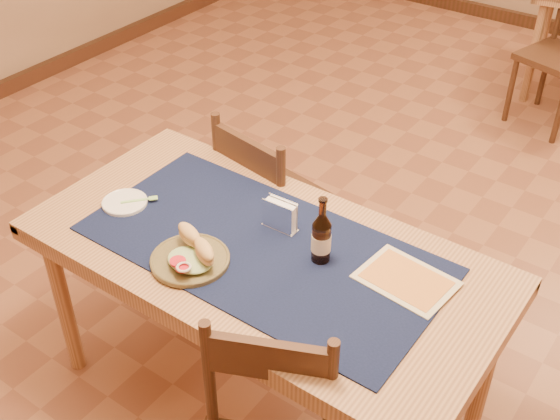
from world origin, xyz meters
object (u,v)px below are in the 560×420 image
Objects in this scene: beer_bottle at (321,238)px; napkin_holder at (280,216)px; sandwich_plate at (191,256)px; main_table at (263,268)px; chair_main_far at (275,207)px.

beer_bottle reaches higher than napkin_holder.
sandwich_plate is at bearing -111.94° from napkin_holder.
sandwich_plate reaches higher than main_table.
main_table is 1.76× the size of chair_main_far.
napkin_holder is at bearing 96.71° from main_table.
napkin_holder is (-0.20, 0.06, -0.04)m from beer_bottle.
napkin_holder reaches higher than sandwich_plate.
main_table is 0.26m from sandwich_plate.
sandwich_plate is at bearing -142.05° from beer_bottle.
beer_bottle is (0.51, -0.45, 0.37)m from chair_main_far.
main_table is 0.64m from chair_main_far.
chair_main_far is 3.80× the size of beer_bottle.
main_table is 0.26m from beer_bottle.
beer_bottle is at bearing -41.48° from chair_main_far.
napkin_holder is (0.13, 0.31, 0.03)m from sandwich_plate.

